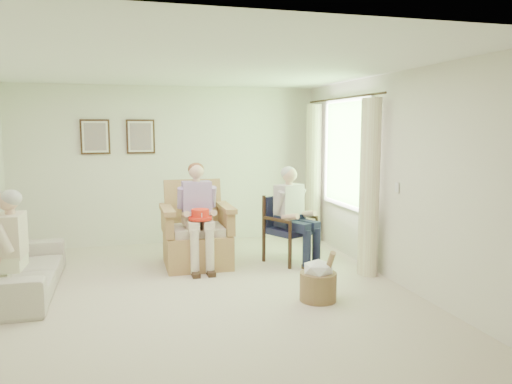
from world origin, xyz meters
TOP-DOWN VIEW (x-y plane):
  - floor at (0.00, 0.00)m, footprint 5.50×5.50m
  - back_wall at (0.00, 2.75)m, footprint 5.00×0.04m
  - front_wall at (0.00, -2.75)m, footprint 5.00×0.04m
  - right_wall at (2.50, 0.00)m, footprint 0.04×5.50m
  - ceiling at (0.00, 0.00)m, footprint 5.00×5.50m
  - window at (2.46, 1.20)m, footprint 0.13×2.50m
  - curtain_left at (2.33, 0.22)m, footprint 0.34×0.34m
  - curtain_right at (2.33, 2.18)m, footprint 0.34×0.34m
  - framed_print_left at (-1.15, 2.71)m, footprint 0.45×0.05m
  - framed_print_right at (-0.45, 2.71)m, footprint 0.45×0.05m
  - wicker_armchair at (0.22, 1.25)m, footprint 0.93×0.92m
  - wood_armchair at (1.55, 1.16)m, footprint 0.61×0.57m
  - sofa at (-1.95, 0.61)m, footprint 2.03×0.79m
  - person_wicker at (0.22, 1.10)m, footprint 0.40×0.63m
  - person_dark at (1.55, 1.01)m, footprint 0.40×0.63m
  - person_sofa at (-1.95, 0.02)m, footprint 0.42×0.62m
  - red_hat at (0.22, 0.90)m, footprint 0.31×0.31m
  - hatbox at (1.32, -0.56)m, footprint 0.53×0.53m

SIDE VIEW (x-z plane):
  - floor at x=0.00m, z-range 0.00..0.00m
  - hatbox at x=1.32m, z-range -0.07..0.54m
  - sofa at x=-1.95m, z-range 0.00..0.59m
  - wicker_armchair at x=0.22m, z-range -0.22..0.97m
  - wood_armchair at x=1.55m, z-range 0.04..0.98m
  - person_sofa at x=-1.95m, z-range 0.08..1.34m
  - red_hat at x=0.22m, z-range 0.70..0.84m
  - person_dark at x=1.55m, z-range 0.11..1.46m
  - person_wicker at x=0.22m, z-range 0.14..1.56m
  - curtain_left at x=2.33m, z-range 0.00..2.30m
  - curtain_right at x=2.33m, z-range 0.00..2.30m
  - back_wall at x=0.00m, z-range 0.00..2.60m
  - front_wall at x=0.00m, z-range 0.00..2.60m
  - right_wall at x=2.50m, z-range 0.00..2.60m
  - window at x=2.46m, z-range 0.77..2.40m
  - framed_print_left at x=-1.15m, z-range 1.51..2.06m
  - framed_print_right at x=-0.45m, z-range 1.51..2.06m
  - ceiling at x=0.00m, z-range 2.59..2.61m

